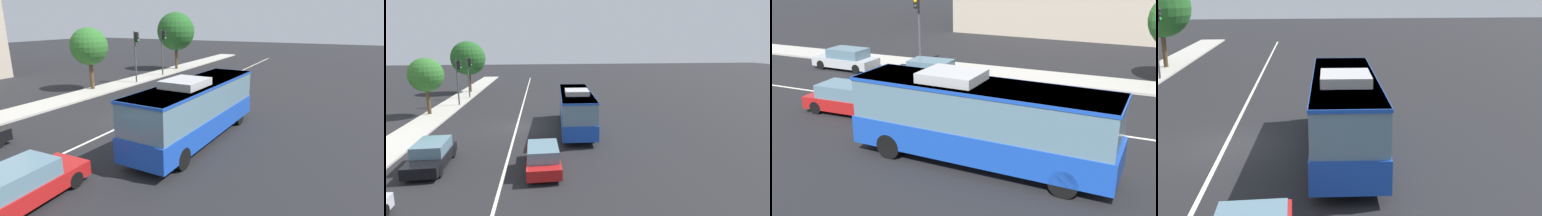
% 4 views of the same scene
% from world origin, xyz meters
% --- Properties ---
extents(ground_plane, '(160.00, 160.00, 0.00)m').
position_xyz_m(ground_plane, '(0.00, 0.00, 0.00)').
color(ground_plane, black).
extents(sidewalk_kerb, '(80.00, 2.87, 0.14)m').
position_xyz_m(sidewalk_kerb, '(0.00, 8.11, 0.07)').
color(sidewalk_kerb, '#B2ADA3').
rests_on(sidewalk_kerb, ground_plane).
extents(lane_centre_line, '(76.00, 0.16, 0.01)m').
position_xyz_m(lane_centre_line, '(0.00, 0.00, 0.01)').
color(lane_centre_line, silver).
rests_on(lane_centre_line, ground_plane).
extents(transit_bus, '(10.11, 2.96, 3.46)m').
position_xyz_m(transit_bus, '(-1.23, -4.94, 1.81)').
color(transit_bus, '#1947B7').
rests_on(transit_bus, ground_plane).
extents(sedan_red, '(4.54, 1.90, 1.46)m').
position_xyz_m(sedan_red, '(-9.36, -2.16, 0.72)').
color(sedan_red, '#B21919').
rests_on(sedan_red, ground_plane).
extents(sedan_black, '(4.55, 1.94, 1.46)m').
position_xyz_m(sedan_black, '(-8.20, 4.19, 0.72)').
color(sedan_black, black).
rests_on(sedan_black, ground_plane).
extents(traffic_light_near_corner, '(0.35, 0.62, 5.20)m').
position_xyz_m(traffic_light_near_corner, '(14.71, 6.88, 3.56)').
color(traffic_light_near_corner, '#47474C').
rests_on(traffic_light_near_corner, ground_plane).
extents(traffic_light_mid_block, '(0.32, 0.62, 5.20)m').
position_xyz_m(traffic_light_mid_block, '(9.76, 6.96, 3.56)').
color(traffic_light_mid_block, '#47474C').
rests_on(traffic_light_mid_block, ground_plane).
extents(street_tree_kerbside_left, '(4.75, 4.75, 7.29)m').
position_xyz_m(street_tree_kerbside_left, '(19.72, 8.01, 4.90)').
color(street_tree_kerbside_left, '#4C3823').
rests_on(street_tree_kerbside_left, ground_plane).
extents(street_tree_kerbside_centre, '(3.30, 3.30, 5.64)m').
position_xyz_m(street_tree_kerbside_centre, '(5.44, 8.89, 3.97)').
color(street_tree_kerbside_centre, '#4C3823').
rests_on(street_tree_kerbside_centre, ground_plane).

